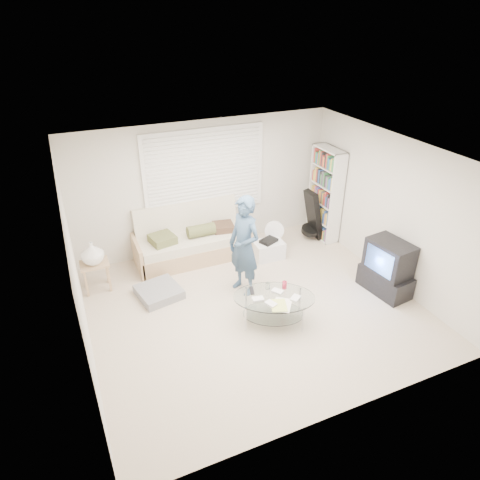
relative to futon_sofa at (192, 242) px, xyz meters
name	(u,v)px	position (x,y,z in m)	size (l,w,h in m)	color
ground	(254,307)	(0.43, -1.87, -0.34)	(5.00, 5.00, 0.00)	#C7B39B
room_shell	(243,203)	(0.43, -1.40, 1.29)	(5.02, 4.52, 2.51)	beige
window_blinds	(205,172)	(0.43, 0.33, 1.21)	(2.32, 0.08, 1.62)	silver
futon_sofa	(192,242)	(0.00, 0.00, 0.00)	(2.13, 0.86, 1.04)	tan
grey_floor_pillow	(159,292)	(-0.90, -0.96, -0.27)	(0.65, 0.65, 0.15)	slate
side_table	(93,255)	(-1.79, -0.37, 0.33)	(0.46, 0.37, 0.91)	tan
bookshelf	(325,194)	(2.75, -0.23, 0.60)	(0.30, 0.79, 1.87)	white
guitar_case	(313,218)	(2.49, -0.25, 0.12)	(0.39, 0.39, 1.03)	black
floor_fan	(273,233)	(1.53, -0.37, 0.03)	(0.40, 0.26, 0.64)	white
storage_bin	(268,249)	(1.33, -0.58, -0.16)	(0.57, 0.41, 0.39)	white
tv_unit	(387,268)	(2.62, -2.34, 0.11)	(0.56, 0.91, 0.94)	black
coffee_table	(274,301)	(0.55, -2.30, 0.03)	(1.43, 1.21, 0.57)	silver
standing_person	(244,246)	(0.47, -1.38, 0.51)	(0.62, 0.41, 1.71)	#31526C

